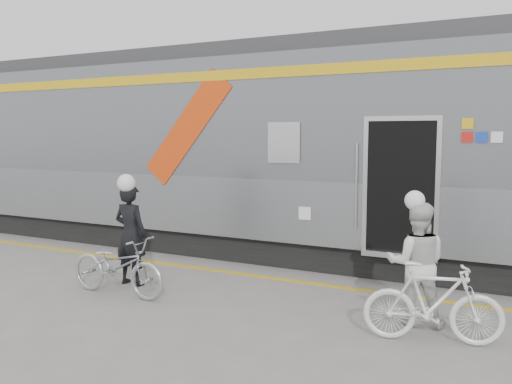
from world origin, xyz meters
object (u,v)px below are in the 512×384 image
Objects in this scene: woman at (417,264)px; bicycle_right at (433,303)px; bicycle_left at (117,266)px; man at (131,234)px.

woman is 0.70m from bicycle_right.
woman is (4.19, 0.78, 0.33)m from bicycle_left.
woman reaches higher than bicycle_left.
bicycle_right is at bearing -86.64° from bicycle_left.
bicycle_right reaches higher than bicycle_left.
man is 0.69m from bicycle_left.
bicycle_left is 4.50m from bicycle_right.
woman is (4.39, 0.23, -0.03)m from man.
man is at bearing 20.41° from bicycle_left.
bicycle_left is 4.28m from woman.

